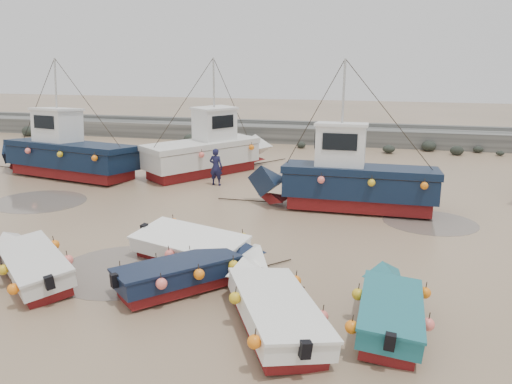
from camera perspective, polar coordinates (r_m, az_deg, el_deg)
ground at (r=17.04m, az=-1.68°, el=-6.57°), size 120.00×120.00×0.00m
seawall at (r=37.90m, az=7.21°, el=6.51°), size 60.00×4.92×1.50m
puddle_a at (r=15.99m, az=-14.96°, el=-8.62°), size 4.14×4.14×0.01m
puddle_b at (r=20.85m, az=19.26°, el=-3.29°), size 3.66×3.66×0.01m
puddle_c at (r=24.52m, az=-23.49°, el=-0.99°), size 4.21×4.21×0.01m
puddle_d at (r=27.50m, az=8.20°, el=1.82°), size 5.49×5.49×0.01m
dinghy_0 at (r=16.23m, az=-24.19°, el=-7.04°), size 5.00×4.47×1.43m
dinghy_1 at (r=14.29m, az=-7.55°, el=-8.75°), size 4.46×4.57×1.43m
dinghy_2 at (r=12.72m, az=14.98°, el=-12.30°), size 2.01×5.33×1.43m
dinghy_5 at (r=15.94m, az=-6.43°, el=-6.13°), size 5.89×3.05×1.43m
dinghy_6 at (r=12.37m, az=1.67°, el=-12.67°), size 3.53×5.70×1.43m
cabin_boat_0 at (r=29.01m, az=-21.29°, el=4.30°), size 10.48×4.28×6.22m
cabin_boat_1 at (r=27.81m, az=-5.17°, el=4.91°), size 6.54×8.41×6.22m
cabin_boat_2 at (r=21.45m, az=10.15°, el=1.63°), size 9.47×2.83×6.22m
person at (r=25.42m, az=-4.55°, el=0.80°), size 0.72×0.51×1.88m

